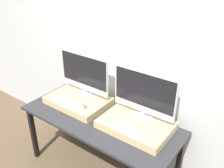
# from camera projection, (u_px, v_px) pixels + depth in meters

# --- Properties ---
(wall_back) EXTENTS (8.00, 0.04, 2.60)m
(wall_back) POSITION_uv_depth(u_px,v_px,m) (123.00, 59.00, 2.72)
(wall_back) COLOR silver
(wall_back) RESTS_ON ground_plane
(workbench) EXTENTS (1.76, 0.72, 0.76)m
(workbench) POSITION_uv_depth(u_px,v_px,m) (100.00, 124.00, 2.70)
(workbench) COLOR #2D2D33
(workbench) RESTS_ON ground_plane
(wooden_riser_left) EXTENTS (0.70, 0.49, 0.08)m
(wooden_riser_left) POSITION_uv_depth(u_px,v_px,m) (78.00, 101.00, 2.92)
(wooden_riser_left) COLOR #D6B77F
(wooden_riser_left) RESTS_ON workbench
(monitor_left) EXTENTS (0.68, 0.21, 0.49)m
(monitor_left) POSITION_uv_depth(u_px,v_px,m) (84.00, 74.00, 2.88)
(monitor_left) COLOR silver
(monitor_left) RESTS_ON wooden_riser_left
(keyboard_left) EXTENTS (0.29, 0.13, 0.01)m
(keyboard_left) POSITION_uv_depth(u_px,v_px,m) (67.00, 103.00, 2.78)
(keyboard_left) COLOR silver
(keyboard_left) RESTS_ON wooden_riser_left
(mug) EXTENTS (0.08, 0.08, 0.09)m
(mug) POSITION_uv_depth(u_px,v_px,m) (81.00, 106.00, 2.65)
(mug) COLOR white
(mug) RESTS_ON wooden_riser_left
(wooden_riser_right) EXTENTS (0.70, 0.49, 0.08)m
(wooden_riser_right) POSITION_uv_depth(u_px,v_px,m) (136.00, 125.00, 2.50)
(wooden_riser_right) COLOR #D6B77F
(wooden_riser_right) RESTS_ON workbench
(monitor_right) EXTENTS (0.68, 0.21, 0.49)m
(monitor_right) POSITION_uv_depth(u_px,v_px,m) (144.00, 94.00, 2.46)
(monitor_right) COLOR silver
(monitor_right) RESTS_ON wooden_riser_right
(keyboard_right) EXTENTS (0.29, 0.13, 0.01)m
(keyboard_right) POSITION_uv_depth(u_px,v_px,m) (127.00, 129.00, 2.36)
(keyboard_right) COLOR silver
(keyboard_right) RESTS_ON wooden_riser_right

